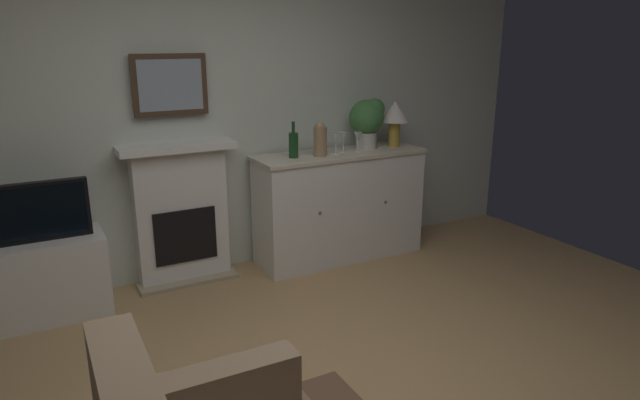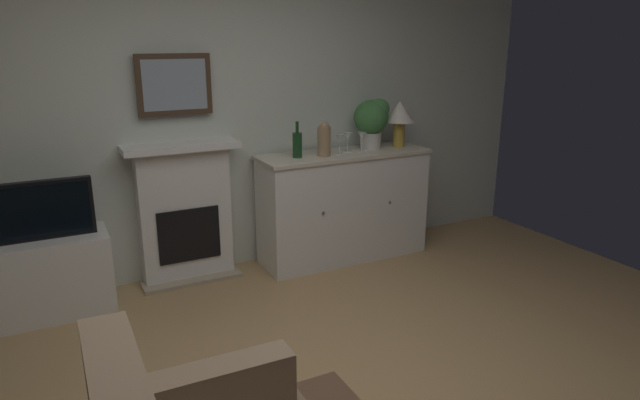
{
  "view_description": "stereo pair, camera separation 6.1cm",
  "coord_description": "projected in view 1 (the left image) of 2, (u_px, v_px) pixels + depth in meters",
  "views": [
    {
      "loc": [
        -1.26,
        -2.01,
        1.86
      ],
      "look_at": [
        0.14,
        0.57,
        1.0
      ],
      "focal_mm": 31.07,
      "sensor_mm": 36.0,
      "label": 1
    },
    {
      "loc": [
        -1.21,
        -2.04,
        1.86
      ],
      "look_at": [
        0.14,
        0.57,
        1.0
      ],
      "focal_mm": 31.07,
      "sensor_mm": 36.0,
      "label": 2
    }
  ],
  "objects": [
    {
      "name": "wall_rear",
      "position": [
        201.0,
        103.0,
        4.29
      ],
      "size": [
        6.24,
        0.06,
        2.74
      ],
      "primitive_type": "cube",
      "color": "silver",
      "rests_on": "ground_plane"
    },
    {
      "name": "fireplace_unit",
      "position": [
        181.0,
        213.0,
        4.3
      ],
      "size": [
        0.87,
        0.3,
        1.1
      ],
      "color": "white",
      "rests_on": "ground_plane"
    },
    {
      "name": "framed_picture",
      "position": [
        170.0,
        85.0,
        4.07
      ],
      "size": [
        0.55,
        0.04,
        0.45
      ],
      "color": "#473323"
    },
    {
      "name": "sideboard_cabinet",
      "position": [
        340.0,
        205.0,
        4.78
      ],
      "size": [
        1.48,
        0.49,
        0.94
      ],
      "color": "white",
      "rests_on": "ground_plane"
    },
    {
      "name": "table_lamp",
      "position": [
        395.0,
        115.0,
        4.83
      ],
      "size": [
        0.26,
        0.26,
        0.4
      ],
      "color": "#B79338",
      "rests_on": "sideboard_cabinet"
    },
    {
      "name": "wine_bottle",
      "position": [
        294.0,
        144.0,
        4.42
      ],
      "size": [
        0.08,
        0.08,
        0.29
      ],
      "color": "#193F1E",
      "rests_on": "sideboard_cabinet"
    },
    {
      "name": "wine_glass_left",
      "position": [
        336.0,
        140.0,
        4.54
      ],
      "size": [
        0.07,
        0.07,
        0.16
      ],
      "color": "silver",
      "rests_on": "sideboard_cabinet"
    },
    {
      "name": "wine_glass_center",
      "position": [
        343.0,
        137.0,
        4.64
      ],
      "size": [
        0.07,
        0.07,
        0.16
      ],
      "color": "silver",
      "rests_on": "sideboard_cabinet"
    },
    {
      "name": "wine_glass_right",
      "position": [
        358.0,
        137.0,
        4.65
      ],
      "size": [
        0.07,
        0.07,
        0.16
      ],
      "color": "silver",
      "rests_on": "sideboard_cabinet"
    },
    {
      "name": "vase_decorative",
      "position": [
        320.0,
        139.0,
        4.47
      ],
      "size": [
        0.11,
        0.11,
        0.28
      ],
      "color": "#9E7F5B",
      "rests_on": "sideboard_cabinet"
    },
    {
      "name": "tv_cabinet",
      "position": [
        49.0,
        278.0,
        3.79
      ],
      "size": [
        0.75,
        0.42,
        0.56
      ],
      "color": "white",
      "rests_on": "ground_plane"
    },
    {
      "name": "tv_set",
      "position": [
        39.0,
        212.0,
        3.64
      ],
      "size": [
        0.62,
        0.07,
        0.4
      ],
      "color": "black",
      "rests_on": "tv_cabinet"
    },
    {
      "name": "potted_plant_small",
      "position": [
        368.0,
        119.0,
        4.76
      ],
      "size": [
        0.3,
        0.3,
        0.43
      ],
      "color": "beige",
      "rests_on": "sideboard_cabinet"
    }
  ]
}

